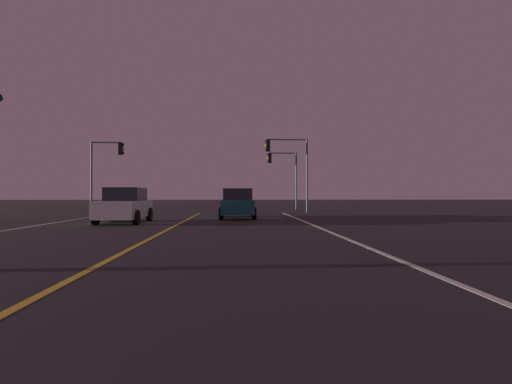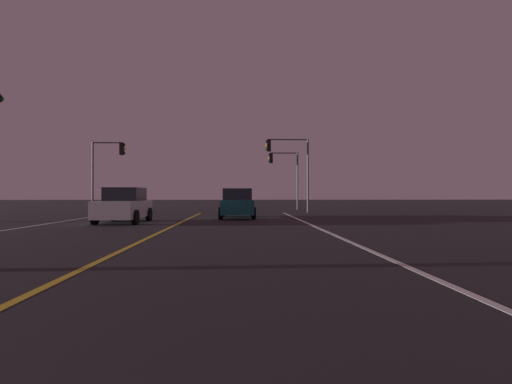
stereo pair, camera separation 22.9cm
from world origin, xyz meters
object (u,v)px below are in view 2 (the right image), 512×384
object	(u,v)px
car_oncoming	(124,206)
traffic_light_far_right	(283,167)
traffic_light_near_right	(288,158)
traffic_light_near_left	(108,161)
car_ahead_far	(237,204)

from	to	relation	value
car_oncoming	traffic_light_far_right	size ratio (longest dim) A/B	0.85
traffic_light_near_right	traffic_light_near_left	size ratio (longest dim) A/B	1.06
car_ahead_far	car_oncoming	xyz separation A→B (m)	(-5.46, -3.50, 0.00)
traffic_light_far_right	car_oncoming	bearing A→B (deg)	59.27
traffic_light_near_right	traffic_light_near_left	world-z (taller)	traffic_light_near_right
car_oncoming	traffic_light_near_left	xyz separation A→B (m)	(-4.12, 10.37, 3.04)
car_ahead_far	traffic_light_far_right	xyz separation A→B (m)	(3.97, 12.37, 2.95)
car_ahead_far	traffic_light_near_left	world-z (taller)	traffic_light_near_left
car_ahead_far	traffic_light_far_right	distance (m)	13.32
car_oncoming	traffic_light_near_left	world-z (taller)	traffic_light_near_left
car_ahead_far	traffic_light_near_left	distance (m)	12.18
traffic_light_near_right	traffic_light_far_right	size ratio (longest dim) A/B	1.09
car_ahead_far	car_oncoming	size ratio (longest dim) A/B	1.00
car_oncoming	traffic_light_near_right	size ratio (longest dim) A/B	0.78
car_oncoming	traffic_light_near_left	size ratio (longest dim) A/B	0.82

